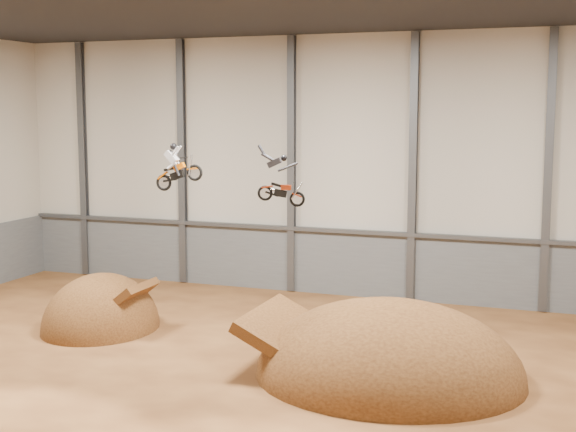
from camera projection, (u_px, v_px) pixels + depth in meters
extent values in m
plane|color=#522E16|center=(241.00, 383.00, 29.65)|extent=(40.00, 40.00, 0.00)
cube|color=beige|center=(352.00, 167.00, 42.69)|extent=(40.00, 0.10, 14.00)
cube|color=slate|center=(350.00, 264.00, 43.30)|extent=(39.80, 0.18, 3.50)
cube|color=#47494F|center=(350.00, 231.00, 42.92)|extent=(39.80, 0.35, 0.20)
cube|color=#47494F|center=(83.00, 160.00, 48.16)|extent=(0.40, 0.36, 13.90)
cube|color=#47494F|center=(182.00, 163.00, 45.90)|extent=(0.40, 0.36, 13.90)
cube|color=#47494F|center=(292.00, 166.00, 43.64)|extent=(0.40, 0.36, 13.90)
cube|color=#47494F|center=(413.00, 169.00, 41.37)|extent=(0.40, 0.36, 13.90)
cube|color=#47494F|center=(548.00, 172.00, 39.11)|extent=(0.40, 0.36, 13.90)
ellipsoid|color=#412410|center=(101.00, 329.00, 36.94)|extent=(5.15, 5.94, 5.15)
ellipsoid|color=#412410|center=(388.00, 378.00, 30.22)|extent=(10.19, 9.02, 5.88)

